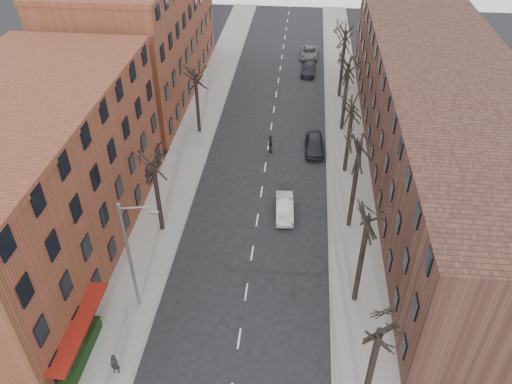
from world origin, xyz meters
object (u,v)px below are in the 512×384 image
(pedestrian_a, at_px, (115,364))
(silver_sedan, at_px, (285,208))
(parked_car_mid, at_px, (309,70))
(parked_car_near, at_px, (314,145))

(pedestrian_a, bearing_deg, silver_sedan, 62.15)
(silver_sedan, relative_size, pedestrian_a, 2.67)
(silver_sedan, height_order, parked_car_mid, silver_sedan)
(silver_sedan, distance_m, pedestrian_a, 18.69)
(parked_car_near, relative_size, pedestrian_a, 2.94)
(silver_sedan, bearing_deg, parked_car_near, 72.64)
(parked_car_mid, relative_size, pedestrian_a, 2.80)
(pedestrian_a, bearing_deg, parked_car_near, 68.09)
(parked_car_mid, bearing_deg, silver_sedan, -89.22)
(parked_car_mid, bearing_deg, pedestrian_a, -99.51)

